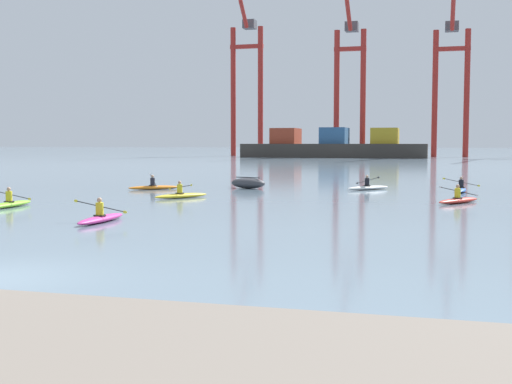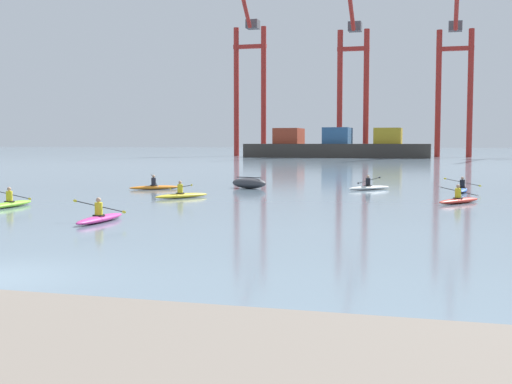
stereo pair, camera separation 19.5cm
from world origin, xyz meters
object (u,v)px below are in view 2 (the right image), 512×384
Objects in this scene: capsized_dinghy at (249,183)px; kayak_lime at (11,203)px; container_barge at (337,147)px; kayak_blue at (462,189)px; kayak_red at (459,200)px; gantry_crane_west_mid at (353,72)px; gantry_crane_west at (249,70)px; kayak_magenta at (100,218)px; kayak_white at (369,187)px; kayak_yellow at (182,195)px; gantry_crane_east_mid at (455,70)px; kayak_orange at (155,187)px.

kayak_lime is at bearing -115.70° from capsized_dinghy.
container_barge reaches higher than capsized_dinghy.
kayak_blue is 8.07m from kayak_red.
gantry_crane_west_mid reaches higher than kayak_blue.
gantry_crane_west is at bearing 100.74° from kayak_lime.
kayak_red is at bearing -78.19° from container_barge.
kayak_magenta reaches higher than capsized_dinghy.
kayak_white is at bearing 68.07° from kayak_magenta.
kayak_yellow is at bearing -99.84° from capsized_dinghy.
kayak_white and kayak_yellow have the same top height.
gantry_crane_east_mid is 115.52m from kayak_yellow.
gantry_crane_west_mid is 105.80m from kayak_orange.
kayak_magenta is at bearing -72.59° from kayak_orange.
container_barge is at bearing 99.71° from kayak_white.
gantry_crane_west_mid is at bearing 92.71° from kayak_magenta.
gantry_crane_west is 12.13× the size of kayak_lime.
kayak_orange reaches higher than capsized_dinghy.
gantry_crane_west reaches higher than kayak_yellow.
capsized_dinghy is at bearing 64.30° from kayak_lime.
capsized_dinghy is 16.96m from kayak_lime.
kayak_red is 21.91m from kayak_lime.
gantry_crane_east_mid is 110.59m from kayak_orange.
gantry_crane_east_mid is 12.28× the size of kayak_orange.
kayak_white is at bearing -93.94° from gantry_crane_east_mid.
kayak_magenta and kayak_white have the same top height.
container_barge is 104.70m from kayak_red.
kayak_lime is at bearing -90.63° from gantry_crane_west_mid.
kayak_blue is (-1.39, -104.07, -18.20)m from gantry_crane_east_mid.
capsized_dinghy is at bearing 89.05° from kayak_magenta.
container_barge reaches higher than kayak_lime.
gantry_crane_west_mid is 104.67m from kayak_blue.
gantry_crane_west is 129.29m from kayak_magenta.
capsized_dinghy is 8.50m from kayak_yellow.
kayak_orange is 19.46m from kayak_blue.
kayak_white is 22.12m from kayak_lime.
kayak_orange is at bearing 165.06° from kayak_red.
container_barge is 12.20× the size of kayak_orange.
gantry_crane_east_mid is 123.21m from kayak_lime.
gantry_crane_east_mid is 13.07× the size of kayak_white.
kayak_orange reaches higher than kayak_white.
gantry_crane_west reaches higher than kayak_magenta.
kayak_orange is 0.97× the size of kayak_red.
kayak_white and kayak_lime have the same top height.
gantry_crane_east_mid is at bearing 81.71° from kayak_yellow.
gantry_crane_east_mid is 12.03× the size of kayak_yellow.
kayak_red is at bearing -80.01° from gantry_crane_west_mid.
kayak_red is (18.81, -5.02, 0.00)m from kayak_orange.
kayak_orange is (-5.31, 16.92, -0.00)m from kayak_magenta.
container_barge is 10.97× the size of kayak_lime.
kayak_lime is (-22.34, -119.79, -18.20)m from gantry_crane_east_mid.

